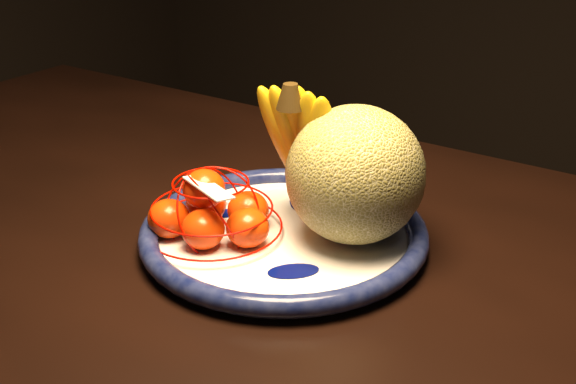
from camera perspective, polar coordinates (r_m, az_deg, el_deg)
The scene contains 6 objects.
dining_table at distance 1.05m, azimuth -8.50°, elevation -6.34°, with size 1.57×0.94×0.78m.
fruit_bowl at distance 0.93m, azimuth -0.34°, elevation -3.31°, with size 0.37×0.37×0.03m.
cantaloupe at distance 0.89m, azimuth 5.33°, elevation 1.38°, with size 0.17×0.17×0.17m, color olive.
banana_bunch at distance 0.93m, azimuth 1.40°, elevation 3.84°, with size 0.14×0.13×0.21m.
mandarin_bag at distance 0.92m, azimuth -5.97°, elevation -1.66°, with size 0.21×0.21×0.11m.
price_tag at distance 0.88m, azimuth -6.30°, elevation 0.36°, with size 0.07×0.03×0.00m, color white.
Camera 1 is at (0.54, -0.55, 1.24)m, focal length 45.00 mm.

